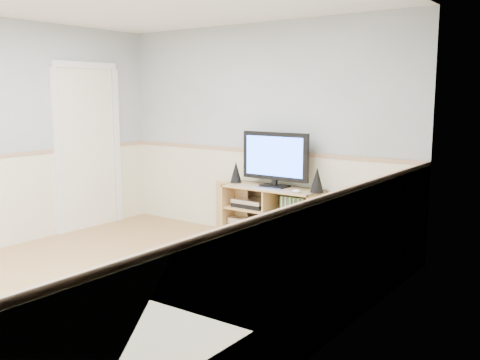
% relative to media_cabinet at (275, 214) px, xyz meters
% --- Properties ---
extents(room, '(4.04, 4.54, 2.54)m').
position_rel_media_cabinet_xyz_m(room, '(-0.40, -1.93, 0.88)').
color(room, tan).
rests_on(room, ground).
extents(media_cabinet, '(1.79, 0.43, 0.65)m').
position_rel_media_cabinet_xyz_m(media_cabinet, '(0.00, 0.00, 0.00)').
color(media_cabinet, tan).
rests_on(media_cabinet, floor).
extents(monitor, '(0.84, 0.18, 0.62)m').
position_rel_media_cabinet_xyz_m(monitor, '(0.00, -0.00, 0.65)').
color(monitor, black).
rests_on(monitor, media_cabinet).
extents(speaker_left, '(0.14, 0.14, 0.25)m').
position_rel_media_cabinet_xyz_m(speaker_left, '(-0.53, -0.03, 0.44)').
color(speaker_left, black).
rests_on(speaker_left, media_cabinet).
extents(speaker_right, '(0.15, 0.15, 0.27)m').
position_rel_media_cabinet_xyz_m(speaker_right, '(0.55, -0.03, 0.45)').
color(speaker_right, black).
rests_on(speaker_right, media_cabinet).
extents(keyboard, '(0.28, 0.14, 0.01)m').
position_rel_media_cabinet_xyz_m(keyboard, '(0.02, -0.19, 0.32)').
color(keyboard, white).
rests_on(keyboard, media_cabinet).
extents(mouse, '(0.10, 0.08, 0.04)m').
position_rel_media_cabinet_xyz_m(mouse, '(0.39, -0.19, 0.34)').
color(mouse, white).
rests_on(mouse, media_cabinet).
extents(av_components, '(0.50, 0.30, 0.47)m').
position_rel_media_cabinet_xyz_m(av_components, '(-0.31, -0.05, -0.11)').
color(av_components, black).
rests_on(av_components, media_cabinet).
extents(game_consoles, '(0.46, 0.31, 0.11)m').
position_rel_media_cabinet_xyz_m(game_consoles, '(0.30, -0.07, -0.26)').
color(game_consoles, white).
rests_on(game_consoles, media_cabinet).
extents(game_cases, '(0.30, 0.13, 0.19)m').
position_rel_media_cabinet_xyz_m(game_cases, '(0.31, -0.07, 0.15)').
color(game_cases, '#3F8C3F').
rests_on(game_cases, media_cabinet).
extents(wall_outlet, '(0.12, 0.03, 0.12)m').
position_rel_media_cabinet_xyz_m(wall_outlet, '(0.66, 0.17, 0.27)').
color(wall_outlet, white).
rests_on(wall_outlet, wall_back).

